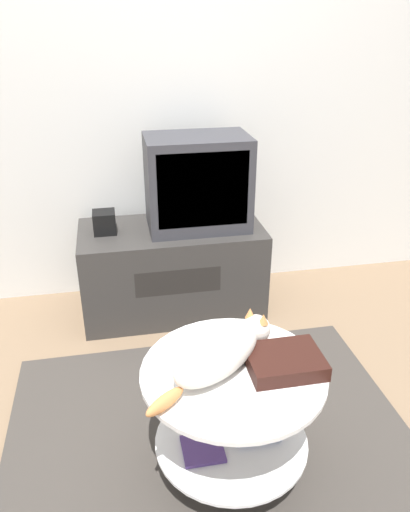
# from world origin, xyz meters

# --- Properties ---
(ground_plane) EXTENTS (12.00, 12.00, 0.00)m
(ground_plane) POSITION_xyz_m (0.00, 0.00, 0.00)
(ground_plane) COLOR #7F664C
(wall_back) EXTENTS (8.00, 0.05, 2.60)m
(wall_back) POSITION_xyz_m (0.00, 1.51, 1.30)
(wall_back) COLOR silver
(wall_back) RESTS_ON ground_plane
(rug) EXTENTS (1.66, 1.58, 0.02)m
(rug) POSITION_xyz_m (0.00, 0.00, 0.01)
(rug) COLOR #3D3833
(rug) RESTS_ON ground_plane
(tv_stand) EXTENTS (1.02, 0.49, 0.52)m
(tv_stand) POSITION_xyz_m (-0.01, 1.18, 0.26)
(tv_stand) COLOR #33302D
(tv_stand) RESTS_ON ground_plane
(tv) EXTENTS (0.55, 0.35, 0.50)m
(tv) POSITION_xyz_m (0.14, 1.18, 0.77)
(tv) COLOR #333338
(tv) RESTS_ON tv_stand
(speaker) EXTENTS (0.12, 0.12, 0.12)m
(speaker) POSITION_xyz_m (-0.37, 1.19, 0.58)
(speaker) COLOR black
(speaker) RESTS_ON tv_stand
(coffee_table) EXTENTS (0.65, 0.65, 0.47)m
(coffee_table) POSITION_xyz_m (0.05, -0.03, 0.32)
(coffee_table) COLOR #B2B2B7
(coffee_table) RESTS_ON rug
(dvd_box) EXTENTS (0.26, 0.20, 0.06)m
(dvd_box) POSITION_xyz_m (0.22, -0.06, 0.52)
(dvd_box) COLOR black
(dvd_box) RESTS_ON coffee_table
(cat) EXTENTS (0.50, 0.41, 0.15)m
(cat) POSITION_xyz_m (0.00, -0.01, 0.56)
(cat) COLOR silver
(cat) RESTS_ON coffee_table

